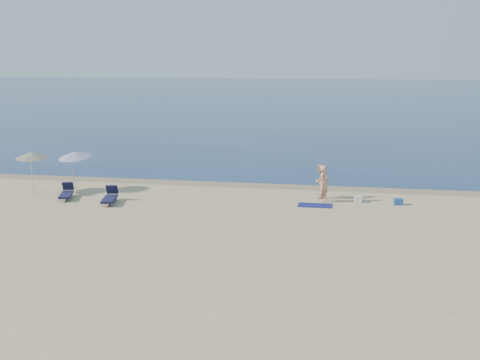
% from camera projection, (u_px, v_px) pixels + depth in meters
% --- Properties ---
extents(ground, '(160.00, 160.00, 0.00)m').
position_uv_depth(ground, '(152.00, 339.00, 15.84)').
color(ground, tan).
rests_on(ground, ground).
extents(sea, '(240.00, 160.00, 0.01)m').
position_uv_depth(sea, '(322.00, 95.00, 112.22)').
color(sea, navy).
rests_on(sea, ground).
extents(wet_sand_strip, '(240.00, 1.60, 0.00)m').
position_uv_depth(wet_sand_strip, '(259.00, 185.00, 34.54)').
color(wet_sand_strip, '#847254').
rests_on(wet_sand_strip, ground).
extents(person_left, '(0.70, 0.81, 1.88)m').
position_uv_depth(person_left, '(324.00, 184.00, 30.55)').
color(person_left, tan).
rests_on(person_left, ground).
extents(person_right, '(0.92, 1.04, 1.80)m').
position_uv_depth(person_right, '(320.00, 181.00, 31.33)').
color(person_right, tan).
rests_on(person_right, ground).
extents(beach_towel, '(1.68, 0.94, 0.03)m').
position_uv_depth(beach_towel, '(315.00, 205.00, 29.91)').
color(beach_towel, '#101652').
rests_on(beach_towel, ground).
extents(white_bag, '(0.40, 0.35, 0.32)m').
position_uv_depth(white_bag, '(358.00, 199.00, 30.59)').
color(white_bag, silver).
rests_on(white_bag, ground).
extents(blue_cooler, '(0.49, 0.39, 0.32)m').
position_uv_depth(blue_cooler, '(398.00, 202.00, 30.07)').
color(blue_cooler, '#1D51A0').
rests_on(blue_cooler, ground).
extents(umbrella_near, '(2.26, 2.28, 2.34)m').
position_uv_depth(umbrella_near, '(75.00, 155.00, 32.90)').
color(umbrella_near, silver).
rests_on(umbrella_near, ground).
extents(umbrella_far, '(2.16, 2.17, 2.36)m').
position_uv_depth(umbrella_far, '(32.00, 155.00, 32.43)').
color(umbrella_far, silver).
rests_on(umbrella_far, ground).
extents(lounger_left, '(1.08, 1.85, 0.78)m').
position_uv_depth(lounger_left, '(66.00, 193.00, 31.38)').
color(lounger_left, '#16193D').
rests_on(lounger_left, ground).
extents(lounger_right, '(0.96, 1.93, 0.81)m').
position_uv_depth(lounger_right, '(110.00, 197.00, 30.40)').
color(lounger_right, '#15173C').
rests_on(lounger_right, ground).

